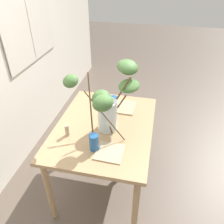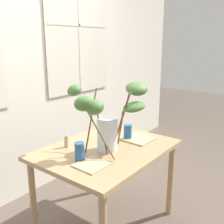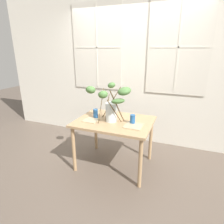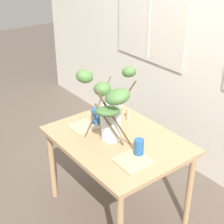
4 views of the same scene
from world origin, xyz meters
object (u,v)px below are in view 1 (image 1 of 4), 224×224
drinking_glass_blue_right (113,103)px  plate_square_right (123,107)px  vase_with_branches (110,101)px  pillar_candle (67,130)px  dining_table (105,133)px  plate_square_left (110,152)px  drinking_glass_blue_left (94,142)px

drinking_glass_blue_right → plate_square_right: drinking_glass_blue_right is taller
vase_with_branches → pillar_candle: (-0.16, 0.34, -0.24)m
dining_table → plate_square_left: bearing=-159.4°
plate_square_right → pillar_candle: size_ratio=2.10×
pillar_candle → dining_table: bearing=-54.7°
drinking_glass_blue_right → plate_square_left: size_ratio=0.63×
pillar_candle → vase_with_branches: bearing=-64.5°
vase_with_branches → drinking_glass_blue_right: vase_with_branches is taller
dining_table → plate_square_left: (-0.32, -0.12, 0.09)m
vase_with_branches → drinking_glass_blue_left: vase_with_branches is taller
drinking_glass_blue_right → dining_table: bearing=175.7°
vase_with_branches → plate_square_right: bearing=-8.0°
dining_table → vase_with_branches: vase_with_branches is taller
plate_square_left → pillar_candle: bearing=71.9°
plate_square_left → pillar_candle: (0.13, 0.40, 0.05)m
dining_table → drinking_glass_blue_left: (-0.31, 0.01, 0.16)m
dining_table → vase_with_branches: size_ratio=1.50×
plate_square_left → dining_table: bearing=20.6°
drinking_glass_blue_right → drinking_glass_blue_left: bearing=177.4°
plate_square_right → drinking_glass_blue_right: bearing=114.0°
drinking_glass_blue_left → plate_square_left: (-0.01, -0.13, -0.07)m
plate_square_right → plate_square_left: bearing=-179.0°
drinking_glass_blue_left → plate_square_left: 0.14m
vase_with_branches → drinking_glass_blue_right: size_ratio=5.53×
drinking_glass_blue_left → pillar_candle: 0.30m
drinking_glass_blue_left → drinking_glass_blue_right: drinking_glass_blue_left is taller
vase_with_branches → pillar_candle: vase_with_branches is taller
vase_with_branches → drinking_glass_blue_left: size_ratio=5.33×
drinking_glass_blue_right → pillar_candle: drinking_glass_blue_right is taller
dining_table → drinking_glass_blue_left: size_ratio=7.98×
dining_table → vase_with_branches: (-0.03, -0.06, 0.38)m
dining_table → drinking_glass_blue_right: 0.33m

